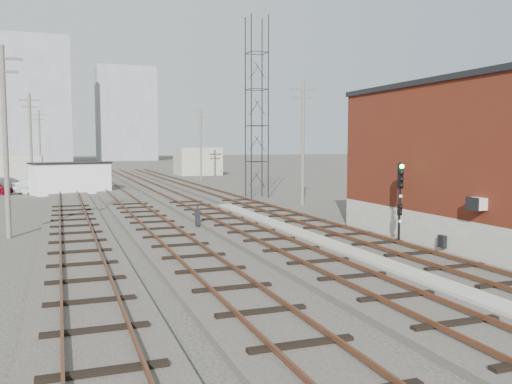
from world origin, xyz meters
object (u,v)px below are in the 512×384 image
signal_mast (400,198)px  car_silver (39,186)px  site_trailer (71,178)px  switch_stand (198,217)px  car_grey (10,183)px

signal_mast → car_silver: 36.57m
signal_mast → site_trailer: signal_mast is taller
switch_stand → car_silver: size_ratio=0.27×
signal_mast → car_silver: bearing=115.4°
car_silver → signal_mast: bearing=-167.7°
signal_mast → car_grey: signal_mast is taller
signal_mast → car_silver: signal_mast is taller
switch_stand → signal_mast: bearing=-42.5°
car_grey → signal_mast: bearing=-169.2°
site_trailer → car_silver: size_ratio=1.73×
switch_stand → site_trailer: size_ratio=0.16×
signal_mast → site_trailer: 34.23m
switch_stand → car_grey: size_ratio=0.28×
site_trailer → car_grey: bearing=111.5°
site_trailer → car_grey: 9.10m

